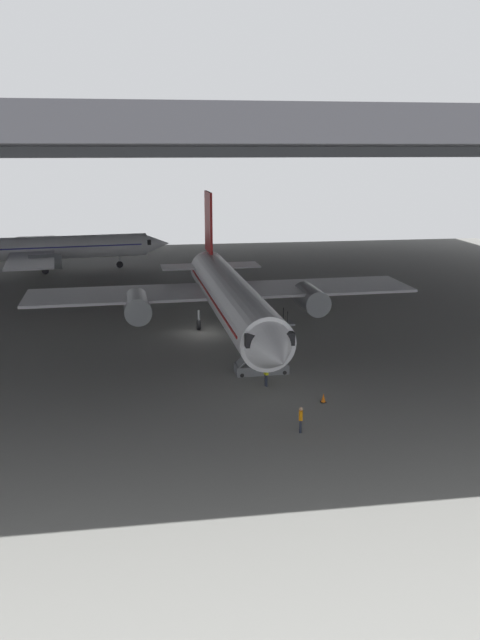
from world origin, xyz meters
TOP-DOWN VIEW (x-y plane):
  - ground_plane at (0.00, 0.00)m, footprint 110.00×110.00m
  - hangar_structure at (-0.11, 13.77)m, footprint 121.00×99.00m
  - airplane_main at (1.95, -0.80)m, footprint 35.70×37.06m
  - boarding_stairs at (2.92, -11.05)m, footprint 4.27×1.64m
  - crew_worker_near_nose at (3.21, -21.49)m, footprint 0.30×0.54m
  - crew_worker_by_stairs at (2.67, -13.83)m, footprint 0.29×0.54m
  - airplane_distant at (-16.62, 33.19)m, footprint 29.68×28.83m
  - traffic_cone_orange at (5.78, -17.28)m, footprint 0.36×0.36m

SIDE VIEW (x-z plane):
  - ground_plane at x=0.00m, z-range 0.00..0.00m
  - traffic_cone_orange at x=5.78m, z-range -0.01..0.59m
  - boarding_stairs at x=2.92m, z-range -1.61..3.08m
  - crew_worker_near_nose at x=3.21m, z-range 0.10..1.66m
  - crew_worker_by_stairs at x=2.67m, z-range 0.12..1.80m
  - airplane_distant at x=-16.62m, z-range -1.69..7.90m
  - airplane_main at x=1.95m, z-range -2.32..9.27m
  - hangar_structure at x=-0.11m, z-range 7.98..25.23m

